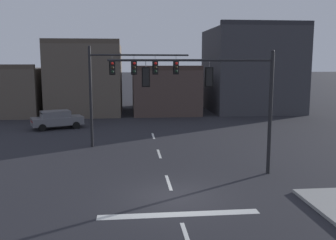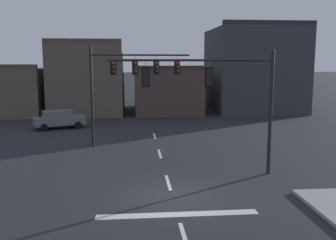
% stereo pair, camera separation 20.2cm
% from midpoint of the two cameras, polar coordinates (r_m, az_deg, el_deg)
% --- Properties ---
extents(ground_plane, '(400.00, 400.00, 0.00)m').
position_cam_midpoint_polar(ground_plane, '(17.23, 0.45, -11.43)').
color(ground_plane, '#232328').
extents(stop_bar_paint, '(6.40, 0.50, 0.01)m').
position_cam_midpoint_polar(stop_bar_paint, '(15.38, 1.29, -13.97)').
color(stop_bar_paint, silver).
rests_on(stop_bar_paint, ground).
extents(lane_centreline, '(0.16, 26.40, 0.01)m').
position_cam_midpoint_polar(lane_centreline, '(19.11, -0.22, -9.36)').
color(lane_centreline, silver).
rests_on(lane_centreline, ground).
extents(signal_mast_near_side, '(8.55, 0.89, 6.56)m').
position_cam_midpoint_polar(signal_mast_near_side, '(19.96, 7.81, 4.52)').
color(signal_mast_near_side, black).
rests_on(signal_mast_near_side, ground).
extents(signal_mast_far_side, '(7.05, 1.05, 7.03)m').
position_cam_midpoint_polar(signal_mast_far_side, '(26.90, -6.66, 6.54)').
color(signal_mast_far_side, black).
rests_on(signal_mast_far_side, ground).
extents(car_lot_nearside, '(4.75, 3.27, 1.61)m').
position_cam_midpoint_polar(car_lot_nearside, '(35.39, -16.49, 0.13)').
color(car_lot_nearside, slate).
rests_on(car_lot_nearside, ground).
extents(building_row, '(39.54, 12.48, 10.31)m').
position_cam_midpoint_polar(building_row, '(45.71, -3.45, 6.02)').
color(building_row, brown).
rests_on(building_row, ground).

